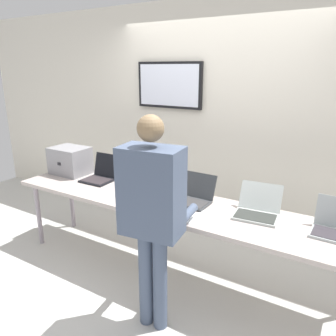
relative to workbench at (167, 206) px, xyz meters
The scene contains 10 objects.
ground 0.75m from the workbench, ahead, with size 8.00×8.00×0.04m, color silver.
back_wall 1.30m from the workbench, 90.75° to the left, with size 8.00×0.11×2.72m.
workbench is the anchor object (origin of this frame).
equipment_box 1.43m from the workbench, behind, with size 0.43×0.34×0.31m.
laptop_station_0 0.96m from the workbench, behind, with size 0.33×0.34×0.27m.
laptop_station_1 0.39m from the workbench, 157.70° to the left, with size 0.31×0.38×0.26m.
laptop_station_2 0.27m from the workbench, 29.00° to the left, with size 0.34×0.34×0.24m.
laptop_station_3 0.83m from the workbench, 10.17° to the left, with size 0.39×0.40×0.23m.
person 0.73m from the workbench, 67.58° to the right, with size 0.49×0.63×1.68m.
paper_sheet 0.49m from the workbench, 20.59° to the right, with size 0.27×0.34×0.00m.
Camera 1 is at (1.46, -2.41, 1.97)m, focal length 34.83 mm.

